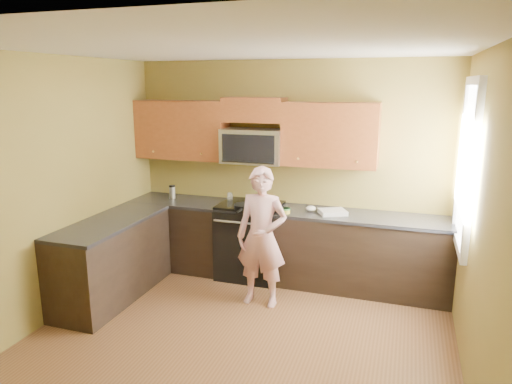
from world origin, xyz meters
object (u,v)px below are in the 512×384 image
at_px(microwave, 253,163).
at_px(butter_tub, 286,213).
at_px(travel_mug, 173,198).
at_px(frying_pan, 245,209).
at_px(stove, 250,240).
at_px(woman, 262,237).

xyz_separation_m(microwave, butter_tub, (0.50, -0.30, -0.53)).
bearing_deg(butter_tub, travel_mug, 171.68).
relative_size(butter_tub, travel_mug, 0.63).
bearing_deg(frying_pan, stove, 95.72).
bearing_deg(stove, microwave, 90.00).
bearing_deg(microwave, travel_mug, -176.80).
distance_m(microwave, woman, 1.12).
distance_m(microwave, butter_tub, 0.79).
bearing_deg(frying_pan, microwave, 93.77).
xyz_separation_m(butter_tub, travel_mug, (-1.62, 0.24, 0.00)).
bearing_deg(frying_pan, butter_tub, 8.68).
relative_size(woman, butter_tub, 13.99).
relative_size(stove, woman, 0.61).
relative_size(stove, microwave, 1.25).
relative_size(woman, travel_mug, 8.79).
xyz_separation_m(woman, travel_mug, (-1.49, 0.75, 0.14)).
bearing_deg(frying_pan, woman, -52.28).
bearing_deg(stove, travel_mug, 176.80).
bearing_deg(microwave, woman, -65.62).
xyz_separation_m(stove, frying_pan, (0.03, -0.25, 0.47)).
height_order(stove, frying_pan, frying_pan).
xyz_separation_m(woman, frying_pan, (-0.34, 0.44, 0.17)).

